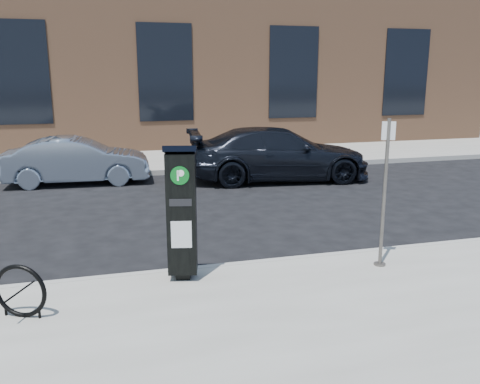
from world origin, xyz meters
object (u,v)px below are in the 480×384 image
object	(u,v)px
sign_pole	(384,195)
bike_rack	(20,291)
car_dark	(279,154)
parking_kiosk	(182,211)
car_silver	(77,161)

from	to	relation	value
sign_pole	bike_rack	size ratio (longest dim) A/B	3.31
car_dark	bike_rack	bearing A→B (deg)	148.20
parking_kiosk	car_dark	xyz separation A→B (m)	(3.82, 6.75, -0.39)
sign_pole	car_dark	xyz separation A→B (m)	(0.86, 7.05, -0.51)
bike_rack	car_dark	size ratio (longest dim) A/B	0.13
sign_pole	car_silver	bearing A→B (deg)	138.73
parking_kiosk	bike_rack	xyz separation A→B (m)	(-2.05, -0.68, -0.66)
parking_kiosk	bike_rack	distance (m)	2.26
car_dark	parking_kiosk	bearing A→B (deg)	157.03
sign_pole	bike_rack	xyz separation A→B (m)	(-5.02, -0.37, -0.78)
bike_rack	car_silver	distance (m)	8.44
sign_pole	car_silver	size ratio (longest dim) A/B	0.57
car_silver	car_dark	bearing A→B (deg)	-96.96
sign_pole	car_silver	distance (m)	9.33
sign_pole	car_dark	size ratio (longest dim) A/B	0.43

